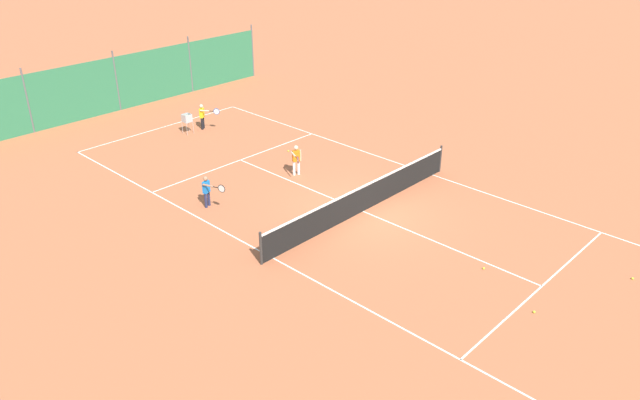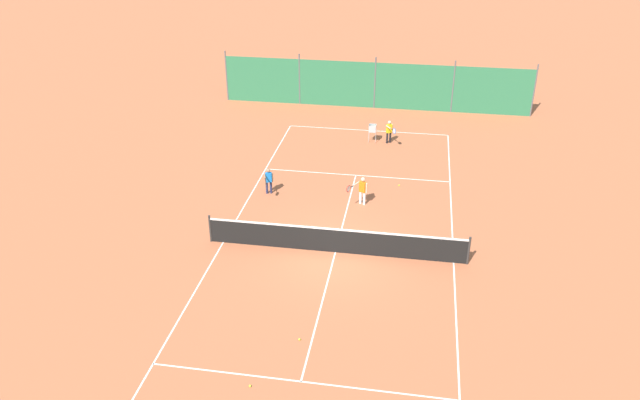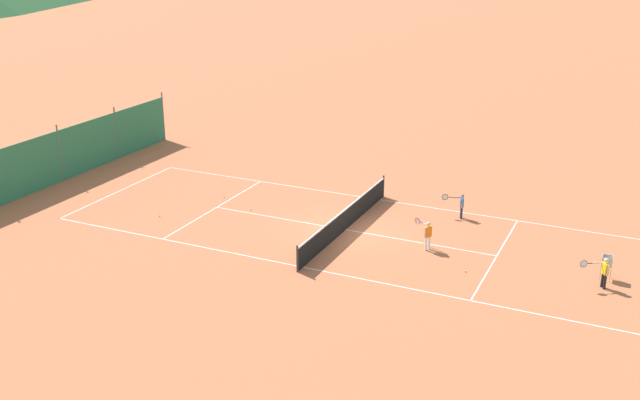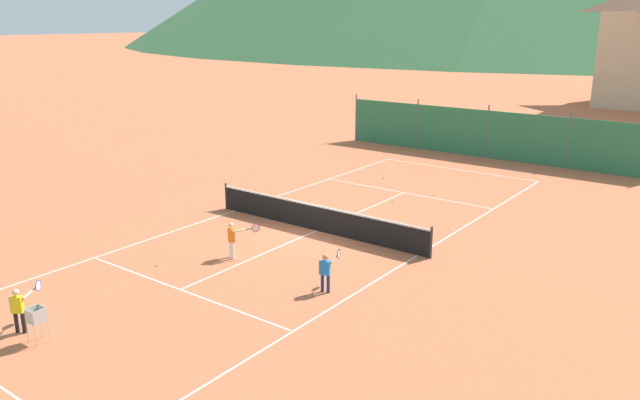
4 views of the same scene
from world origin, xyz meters
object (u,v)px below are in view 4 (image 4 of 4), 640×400
object	(u,v)px
player_near_service	(233,237)
tennis_ball_by_net_left	(384,178)
tennis_ball_far_corner	(393,201)
tennis_net	(317,217)
player_far_service	(326,269)
tennis_ball_service_box	(434,195)
ball_hopper	(36,317)
tennis_ball_mid_court	(157,265)
player_far_baseline	(19,306)

from	to	relation	value
player_near_service	tennis_ball_by_net_left	size ratio (longest dim) A/B	17.97
player_near_service	tennis_ball_far_corner	size ratio (longest dim) A/B	17.97
tennis_net	player_far_service	distance (m)	5.25
tennis_ball_service_box	ball_hopper	size ratio (longest dim) A/B	0.07
tennis_ball_mid_court	ball_hopper	xyz separation A→B (m)	(1.58, -4.75, 0.63)
player_far_baseline	player_far_service	distance (m)	7.80
player_far_service	tennis_ball_mid_court	world-z (taller)	player_far_service
tennis_net	player_near_service	size ratio (longest dim) A/B	7.74
tennis_net	tennis_ball_by_net_left	distance (m)	8.34
tennis_ball_far_corner	tennis_ball_mid_court	xyz separation A→B (m)	(-2.29, -10.45, 0.00)
player_near_service	player_far_baseline	bearing A→B (deg)	-95.73
player_far_baseline	player_near_service	distance (m)	6.67
tennis_net	tennis_ball_service_box	size ratio (longest dim) A/B	139.09
player_far_baseline	player_near_service	xyz separation A→B (m)	(0.67, 6.64, 0.02)
player_far_service	tennis_ball_far_corner	world-z (taller)	player_far_service
player_far_baseline	tennis_ball_by_net_left	distance (m)	18.46
tennis_net	player_far_service	bearing A→B (deg)	-50.06
tennis_ball_service_box	ball_hopper	xyz separation A→B (m)	(-1.63, -17.20, 0.63)
tennis_net	player_far_service	xyz separation A→B (m)	(3.37, -4.03, 0.16)
player_near_service	tennis_ball_by_net_left	world-z (taller)	player_near_service
tennis_ball_mid_court	tennis_ball_by_net_left	bearing A→B (deg)	90.47
player_near_service	player_far_service	bearing A→B (deg)	-4.50
player_far_service	tennis_ball_service_box	bearing A→B (deg)	100.99
tennis_ball_service_box	ball_hopper	bearing A→B (deg)	-95.42
tennis_ball_far_corner	tennis_ball_service_box	xyz separation A→B (m)	(0.92, 2.00, 0.00)
player_far_service	tennis_ball_mid_court	bearing A→B (deg)	-163.00
tennis_ball_far_corner	tennis_ball_by_net_left	bearing A→B (deg)	126.33
tennis_ball_far_corner	tennis_ball_by_net_left	size ratio (longest dim) A/B	1.00
tennis_ball_mid_court	tennis_ball_service_box	xyz separation A→B (m)	(3.21, 12.45, 0.00)
tennis_ball_by_net_left	tennis_ball_far_corner	bearing A→B (deg)	-53.67
tennis_ball_by_net_left	player_far_service	bearing A→B (deg)	-65.85
tennis_ball_service_box	tennis_ball_far_corner	bearing A→B (deg)	-114.68
ball_hopper	tennis_ball_far_corner	bearing A→B (deg)	87.32
player_far_baseline	tennis_ball_mid_court	world-z (taller)	player_far_baseline
tennis_ball_by_net_left	ball_hopper	world-z (taller)	ball_hopper
tennis_net	player_far_baseline	bearing A→B (deg)	-96.55
tennis_ball_far_corner	tennis_ball_service_box	size ratio (longest dim) A/B	1.00
tennis_ball_by_net_left	tennis_ball_service_box	world-z (taller)	same
tennis_ball_mid_court	ball_hopper	bearing A→B (deg)	-71.61
tennis_net	tennis_ball_far_corner	distance (m)	4.84
player_far_baseline	tennis_ball_service_box	world-z (taller)	player_far_baseline
tennis_ball_far_corner	tennis_ball_mid_court	distance (m)	10.70
tennis_ball_service_box	tennis_ball_mid_court	bearing A→B (deg)	-104.46
player_far_service	tennis_ball_by_net_left	distance (m)	13.27
player_far_baseline	player_far_service	bearing A→B (deg)	54.23
tennis_net	tennis_ball_far_corner	xyz separation A→B (m)	(0.35, 4.80, -0.47)
player_far_service	tennis_ball_by_net_left	size ratio (longest dim) A/B	17.07
tennis_ball_by_net_left	tennis_net	bearing A→B (deg)	-75.72
player_far_service	tennis_ball_by_net_left	bearing A→B (deg)	114.15
tennis_ball_mid_court	tennis_ball_service_box	size ratio (longest dim) A/B	1.00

